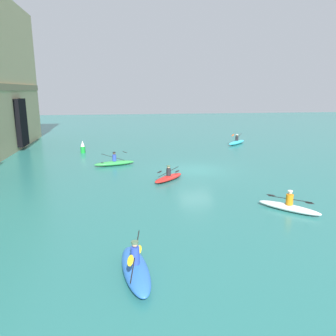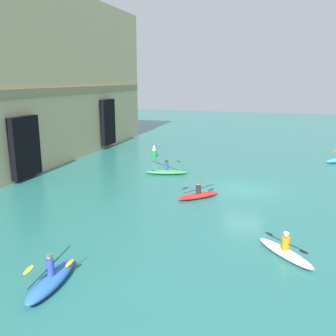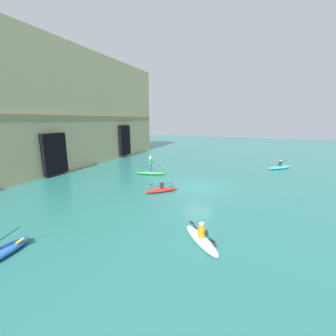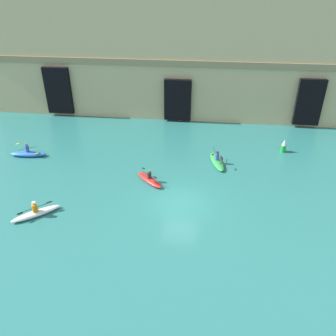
{
  "view_description": "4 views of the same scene",
  "coord_description": "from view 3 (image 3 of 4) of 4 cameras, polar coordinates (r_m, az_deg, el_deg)",
  "views": [
    {
      "loc": [
        -23.58,
        5.73,
        5.91
      ],
      "look_at": [
        -3.71,
        2.73,
        1.11
      ],
      "focal_mm": 35.0,
      "sensor_mm": 36.0,
      "label": 1
    },
    {
      "loc": [
        -24.15,
        -2.13,
        7.17
      ],
      "look_at": [
        -4.22,
        3.99,
        2.17
      ],
      "focal_mm": 40.0,
      "sensor_mm": 36.0,
      "label": 2
    },
    {
      "loc": [
        -19.14,
        -4.97,
        6.02
      ],
      "look_at": [
        -1.48,
        2.43,
        1.85
      ],
      "focal_mm": 24.0,
      "sensor_mm": 36.0,
      "label": 3
    },
    {
      "loc": [
        1.61,
        -18.37,
        13.13
      ],
      "look_at": [
        -1.27,
        3.03,
        1.03
      ],
      "focal_mm": 35.0,
      "sensor_mm": 36.0,
      "label": 4
    }
  ],
  "objects": [
    {
      "name": "kayak_red",
      "position": [
        19.04,
        -1.63,
        -5.47
      ],
      "size": [
        2.55,
        2.51,
        1.02
      ],
      "rotation": [
        0.0,
        0.0,
        2.37
      ],
      "color": "red",
      "rests_on": "ground"
    },
    {
      "name": "kayak_white",
      "position": [
        11.78,
        8.41,
        -17.33
      ],
      "size": [
        2.76,
        2.58,
        1.06
      ],
      "rotation": [
        0.0,
        0.0,
        3.88
      ],
      "color": "white",
      "rests_on": "ground"
    },
    {
      "name": "marker_buoy",
      "position": [
        31.4,
        -4.5,
        2.21
      ],
      "size": [
        0.46,
        0.46,
        1.18
      ],
      "color": "green",
      "rests_on": "ground"
    },
    {
      "name": "kayak_cyan",
      "position": [
        30.83,
        26.55,
        0.19
      ],
      "size": [
        2.96,
        3.02,
        1.24
      ],
      "rotation": [
        0.0,
        0.0,
        5.48
      ],
      "color": "#33B2C6",
      "rests_on": "ground"
    },
    {
      "name": "ground_plane",
      "position": [
        20.67,
        7.84,
        -4.76
      ],
      "size": [
        120.0,
        120.0,
        0.0
      ],
      "primitive_type": "plane",
      "color": "#28706B"
    },
    {
      "name": "kayak_green",
      "position": [
        24.97,
        -4.42,
        -1.19
      ],
      "size": [
        1.63,
        3.36,
        1.1
      ],
      "rotation": [
        0.0,
        0.0,
        1.83
      ],
      "color": "green",
      "rests_on": "ground"
    },
    {
      "name": "cliff_bluff",
      "position": [
        29.77,
        -31.52,
        12.9
      ],
      "size": [
        44.24,
        6.98,
        14.55
      ],
      "color": "tan",
      "rests_on": "ground"
    }
  ]
}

